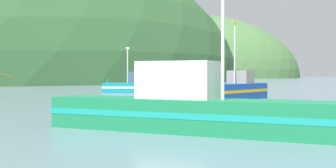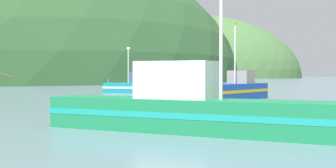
% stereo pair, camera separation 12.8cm
% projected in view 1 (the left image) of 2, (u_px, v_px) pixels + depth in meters
% --- Properties ---
extents(hill_far_left, '(106.21, 84.96, 63.85)m').
position_uv_depth(hill_far_left, '(196.00, 78.00, 232.55)').
color(hill_far_left, '#47703D').
rests_on(hill_far_left, ground).
extents(fishing_boat_green, '(11.17, 7.78, 7.48)m').
position_uv_depth(fishing_boat_green, '(196.00, 110.00, 16.17)').
color(fishing_boat_green, '#197A47').
rests_on(fishing_boat_green, ground).
extents(fishing_boat_teal, '(6.56, 3.79, 5.04)m').
position_uv_depth(fishing_boat_teal, '(133.00, 86.00, 49.82)').
color(fishing_boat_teal, '#147F84').
rests_on(fishing_boat_teal, ground).
extents(fishing_boat_blue, '(7.01, 7.61, 6.26)m').
position_uv_depth(fishing_boat_blue, '(235.00, 90.00, 36.65)').
color(fishing_boat_blue, '#19479E').
rests_on(fishing_boat_blue, ground).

